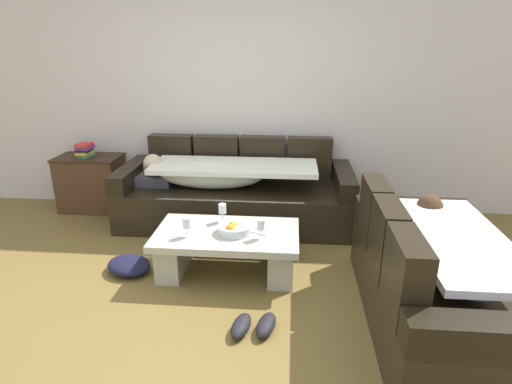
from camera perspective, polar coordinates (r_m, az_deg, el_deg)
name	(u,v)px	position (r m, az deg, el deg)	size (l,w,h in m)	color
ground_plane	(188,308)	(3.27, -9.34, -15.42)	(14.00, 14.00, 0.00)	brown
back_wall	(227,91)	(4.81, -3.97, 13.55)	(9.00, 0.10, 2.70)	silver
couch_along_wall	(232,193)	(4.52, -3.27, -0.18)	(2.46, 0.92, 0.88)	black
couch_near_window	(436,281)	(3.16, 23.38, -11.08)	(0.92, 1.81, 0.88)	black
coffee_table	(227,247)	(3.57, -3.96, -7.46)	(1.20, 0.68, 0.38)	#B5B9A5
fruit_bowl	(234,229)	(3.46, -3.02, -5.02)	(0.28, 0.28, 0.10)	silver
wine_glass_near_left	(187,224)	(3.41, -9.43, -4.28)	(0.07, 0.07, 0.17)	silver
wine_glass_near_right	(261,225)	(3.33, 0.65, -4.59)	(0.07, 0.07, 0.17)	silver
wine_glass_far_back	(222,209)	(3.65, -4.62, -2.39)	(0.07, 0.07, 0.17)	silver
open_magazine	(256,227)	(3.56, 0.04, -4.83)	(0.28, 0.21, 0.01)	white
side_cabinet	(92,183)	(5.23, -21.55, 1.14)	(0.72, 0.44, 0.64)	#492E1D
book_stack_on_cabinet	(85,150)	(5.14, -22.37, 5.35)	(0.16, 0.21, 0.15)	#338C59
pair_of_shoes	(254,325)	(2.99, -0.33, -17.77)	(0.34, 0.31, 0.09)	black
crumpled_garment	(129,265)	(3.81, -16.98, -9.55)	(0.40, 0.32, 0.12)	#191933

